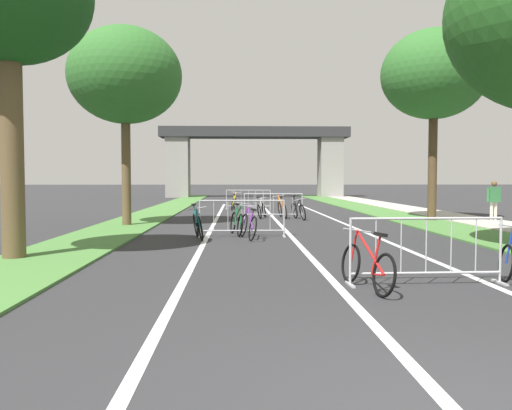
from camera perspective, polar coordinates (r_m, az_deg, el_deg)
grass_verge_left at (r=25.38m, az=-10.82°, el=-0.86°), size 2.13×53.32×0.05m
grass_verge_right at (r=26.02m, az=13.47°, el=-0.80°), size 2.13×53.32×0.05m
sidewalk_path_right at (r=26.66m, az=17.85°, el=-0.74°), size 2.11×53.32×0.08m
lane_stripe_center at (r=18.77m, az=2.66°, el=-2.16°), size 0.14×30.84×0.01m
lane_stripe_right_lane at (r=19.11m, az=9.84°, el=-2.11°), size 0.14×30.84×0.01m
lane_stripe_left_lane at (r=18.73m, az=-4.66°, el=-2.18°), size 0.14×30.84×0.01m
overpass_bridge at (r=47.36m, az=-0.16°, el=5.82°), size 16.78×2.89×6.23m
tree_left_oak_near at (r=19.10m, az=-14.02°, el=13.42°), size 3.89×3.89×6.85m
tree_right_oak_mid at (r=21.86m, az=18.75°, el=13.21°), size 4.03×4.03×7.38m
crowd_barrier_nearest at (r=8.59m, az=17.97°, el=-4.78°), size 2.46×0.51×1.05m
crowd_barrier_second at (r=14.84m, az=-1.53°, el=-1.48°), size 2.45×0.45×1.05m
crowd_barrier_third at (r=21.68m, az=1.89°, el=-0.12°), size 2.46×0.55×1.05m
crowd_barrier_fourth at (r=28.43m, az=-0.83°, el=0.59°), size 2.47×0.58×1.05m
bicycle_green_0 at (r=15.39m, az=-2.11°, el=-1.89°), size 0.65×1.66×0.99m
bicycle_red_1 at (r=7.99m, az=11.94°, el=-6.49°), size 0.52×1.69×0.88m
bicycle_black_2 at (r=21.30m, az=4.60°, el=-0.59°), size 0.50×1.76×0.98m
bicycle_silver_4 at (r=22.06m, az=0.59°, el=-0.53°), size 0.53×1.69×0.89m
bicycle_orange_5 at (r=22.09m, az=2.85°, el=-0.44°), size 0.57×1.74×0.97m
bicycle_yellow_6 at (r=27.93m, az=-2.43°, el=0.20°), size 0.53×1.65×0.95m
bicycle_teal_7 at (r=14.41m, az=-6.34°, el=-2.21°), size 0.49×1.67×0.96m
bicycle_purple_8 at (r=14.35m, az=-0.83°, el=-2.22°), size 0.52×1.71×0.92m
pedestrian_waiting at (r=21.59m, az=24.39°, el=0.78°), size 0.57×0.32×1.58m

